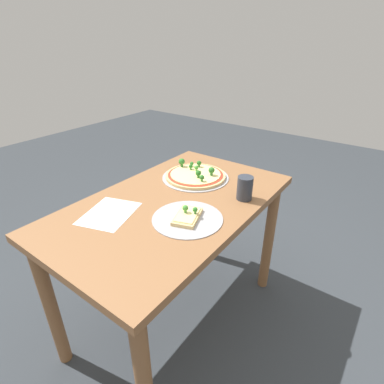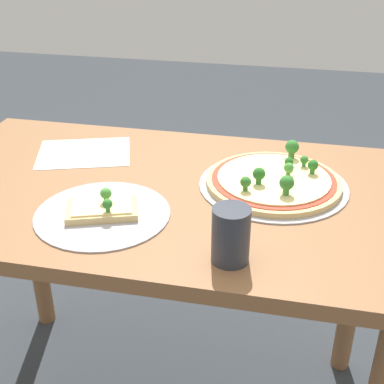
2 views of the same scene
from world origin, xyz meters
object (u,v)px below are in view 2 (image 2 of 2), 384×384
object	(u,v)px
dining_table	(159,229)
pizza_tray_slice	(103,211)
pizza_tray_whole	(274,181)
drinking_cup	(231,235)

from	to	relation	value
dining_table	pizza_tray_slice	size ratio (longest dim) A/B	3.96
pizza_tray_whole	drinking_cup	size ratio (longest dim) A/B	3.19
pizza_tray_whole	drinking_cup	world-z (taller)	drinking_cup
dining_table	pizza_tray_slice	xyz separation A→B (m)	(-0.08, -0.15, 0.13)
pizza_tray_whole	drinking_cup	xyz separation A→B (m)	(-0.06, -0.33, 0.04)
pizza_tray_whole	pizza_tray_slice	xyz separation A→B (m)	(-0.36, -0.22, -0.01)
pizza_tray_whole	pizza_tray_slice	world-z (taller)	pizza_tray_whole
pizza_tray_slice	drinking_cup	size ratio (longest dim) A/B	2.65
dining_table	drinking_cup	size ratio (longest dim) A/B	10.51
dining_table	pizza_tray_slice	distance (m)	0.21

